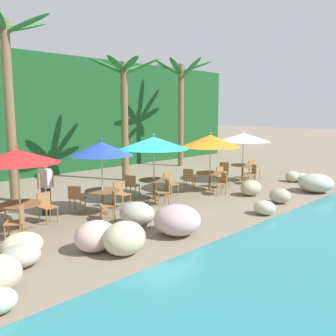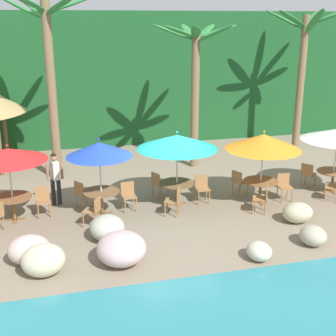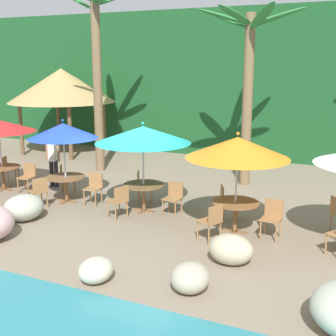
{
  "view_description": "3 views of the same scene",
  "coord_description": "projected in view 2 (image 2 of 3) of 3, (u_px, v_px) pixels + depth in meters",
  "views": [
    {
      "loc": [
        -8.97,
        -9.34,
        3.18
      ],
      "look_at": [
        0.77,
        0.19,
        1.1
      ],
      "focal_mm": 39.81,
      "sensor_mm": 36.0,
      "label": 1
    },
    {
      "loc": [
        -3.47,
        -12.82,
        5.63
      ],
      "look_at": [
        -0.16,
        0.26,
        1.25
      ],
      "focal_mm": 49.02,
      "sensor_mm": 36.0,
      "label": 2
    },
    {
      "loc": [
        5.45,
        -9.9,
        3.9
      ],
      "look_at": [
        0.73,
        0.48,
        1.2
      ],
      "focal_mm": 48.03,
      "sensor_mm": 36.0,
      "label": 3
    }
  ],
  "objects": [
    {
      "name": "terrace_deck",
      "position": [
        175.0,
        208.0,
        14.37
      ],
      "size": [
        18.0,
        5.2,
        0.01
      ],
      "color": "gray",
      "rests_on": "ground"
    },
    {
      "name": "palm_tree_third",
      "position": [
        303.0,
        54.0,
        19.63
      ],
      "size": [
        3.45,
        3.45,
        6.08
      ],
      "color": "brown",
      "rests_on": "ground"
    },
    {
      "name": "chair_blue_left",
      "position": [
        94.0,
        209.0,
        12.95
      ],
      "size": [
        0.57,
        0.57,
        0.87
      ],
      "color": "#9E7042",
      "rests_on": "ground"
    },
    {
      "name": "dining_table_white",
      "position": [
        333.0,
        175.0,
        15.53
      ],
      "size": [
        1.1,
        1.1,
        0.74
      ],
      "color": "brown",
      "rests_on": "ground"
    },
    {
      "name": "chair_orange_inland",
      "position": [
        239.0,
        181.0,
        15.22
      ],
      "size": [
        0.56,
        0.56,
        0.87
      ],
      "color": "#9E7042",
      "rests_on": "ground"
    },
    {
      "name": "chair_white_left",
      "position": [
        335.0,
        186.0,
        14.78
      ],
      "size": [
        0.59,
        0.59,
        0.87
      ],
      "color": "#9E7042",
      "rests_on": "ground"
    },
    {
      "name": "umbrella_teal",
      "position": [
        177.0,
        142.0,
        14.0
      ],
      "size": [
        2.5,
        2.5,
        2.4
      ],
      "color": "silver",
      "rests_on": "ground"
    },
    {
      "name": "rock_seawall",
      "position": [
        165.0,
        240.0,
        11.57
      ],
      "size": [
        16.03,
        3.0,
        0.79
      ],
      "color": "#BBC399",
      "rests_on": "ground"
    },
    {
      "name": "chair_orange_seaward",
      "position": [
        284.0,
        185.0,
        14.88
      ],
      "size": [
        0.45,
        0.45,
        0.87
      ],
      "color": "#9E7042",
      "rests_on": "ground"
    },
    {
      "name": "chair_teal_inland",
      "position": [
        158.0,
        183.0,
        15.05
      ],
      "size": [
        0.56,
        0.56,
        0.87
      ],
      "color": "#9E7042",
      "rests_on": "ground"
    },
    {
      "name": "chair_teal_left",
      "position": [
        175.0,
        199.0,
        13.67
      ],
      "size": [
        0.56,
        0.56,
        0.87
      ],
      "color": "#9E7042",
      "rests_on": "ground"
    },
    {
      "name": "foliage_backdrop",
      "position": [
        126.0,
        78.0,
        21.74
      ],
      "size": [
        28.0,
        2.4,
        6.0
      ],
      "color": "#194C23",
      "rests_on": "ground"
    },
    {
      "name": "chair_blue_seaward",
      "position": [
        128.0,
        194.0,
        14.1
      ],
      "size": [
        0.45,
        0.46,
        0.87
      ],
      "color": "#9E7042",
      "rests_on": "ground"
    },
    {
      "name": "dining_table_blue",
      "position": [
        101.0,
        195.0,
        13.72
      ],
      "size": [
        1.1,
        1.1,
        0.74
      ],
      "color": "brown",
      "rests_on": "ground"
    },
    {
      "name": "ground_plane",
      "position": [
        175.0,
        208.0,
        14.37
      ],
      "size": [
        120.0,
        120.0,
        0.0
      ],
      "primitive_type": "plane",
      "color": "gray"
    },
    {
      "name": "umbrella_red",
      "position": [
        8.0,
        155.0,
        12.87
      ],
      "size": [
        2.22,
        2.22,
        2.31
      ],
      "color": "silver",
      "rests_on": "ground"
    },
    {
      "name": "chair_orange_left",
      "position": [
        263.0,
        197.0,
        13.84
      ],
      "size": [
        0.57,
        0.56,
        0.87
      ],
      "color": "#9E7042",
      "rests_on": "ground"
    },
    {
      "name": "palm_tree_nearest",
      "position": [
        49.0,
        60.0,
        15.67
      ],
      "size": [
        3.25,
        2.91,
        6.47
      ],
      "color": "brown",
      "rests_on": "ground"
    },
    {
      "name": "chair_white_inland",
      "position": [
        308.0,
        173.0,
        16.0
      ],
      "size": [
        0.59,
        0.59,
        0.87
      ],
      "color": "#9E7042",
      "rests_on": "ground"
    },
    {
      "name": "waiter_in_white",
      "position": [
        55.0,
        175.0,
        14.33
      ],
      "size": [
        0.52,
        0.39,
        1.7
      ],
      "color": "#232328",
      "rests_on": "ground"
    },
    {
      "name": "palm_tree_second",
      "position": [
        196.0,
        68.0,
        17.3
      ],
      "size": [
        3.24,
        3.24,
        5.52
      ],
      "color": "brown",
      "rests_on": "ground"
    },
    {
      "name": "dining_table_teal",
      "position": [
        177.0,
        186.0,
        14.44
      ],
      "size": [
        1.1,
        1.1,
        0.74
      ],
      "color": "brown",
      "rests_on": "ground"
    },
    {
      "name": "dining_table_orange",
      "position": [
        261.0,
        184.0,
        14.62
      ],
      "size": [
        1.1,
        1.1,
        0.74
      ],
      "color": "brown",
      "rests_on": "ground"
    },
    {
      "name": "chair_red_seaward",
      "position": [
        43.0,
        199.0,
        13.69
      ],
      "size": [
        0.46,
        0.47,
        0.87
      ],
      "color": "#9E7042",
      "rests_on": "ground"
    },
    {
      "name": "chair_teal_seaward",
      "position": [
        202.0,
        187.0,
        14.71
      ],
      "size": [
        0.44,
        0.45,
        0.87
      ],
      "color": "#9E7042",
      "rests_on": "ground"
    },
    {
      "name": "chair_blue_inland",
      "position": [
        82.0,
        192.0,
        14.24
      ],
      "size": [
        0.59,
        0.58,
        0.87
      ],
      "color": "#9E7042",
      "rests_on": "ground"
    },
    {
      "name": "umbrella_orange",
      "position": [
        263.0,
        142.0,
        14.19
      ],
      "size": [
        2.37,
        2.37,
        2.37
      ],
      "color": "silver",
      "rests_on": "ground"
    },
    {
      "name": "dining_table_red",
      "position": [
        13.0,
        201.0,
        13.3
      ],
      "size": [
        1.1,
        1.1,
        0.74
      ],
      "color": "brown",
      "rests_on": "ground"
    },
    {
      "name": "umbrella_blue",
      "position": [
        99.0,
        149.0,
        13.28
      ],
      "size": [
        1.94,
        1.94,
        2.37
      ],
      "color": "silver",
      "rests_on": "ground"
    }
  ]
}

